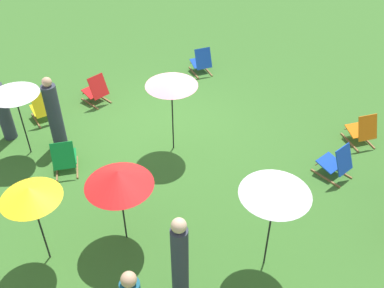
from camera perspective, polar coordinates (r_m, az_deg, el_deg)
name	(u,v)px	position (r m, az deg, el deg)	size (l,w,h in m)	color
ground_plane	(168,134)	(10.95, -3.09, 1.33)	(40.00, 40.00, 0.00)	#386B28
deckchair_0	(362,130)	(11.17, 21.14, 1.65)	(0.63, 0.85, 0.83)	olive
deckchair_1	(201,62)	(13.33, 1.22, 10.56)	(0.58, 0.82, 0.83)	olive
deckchair_6	(336,163)	(10.00, 18.16, -2.34)	(0.61, 0.84, 0.83)	olive
deckchair_7	(42,108)	(11.83, -18.76, 4.44)	(0.51, 0.78, 0.83)	olive
deckchair_8	(96,90)	(12.20, -12.31, 6.78)	(0.67, 0.86, 0.83)	olive
deckchair_9	(65,158)	(10.02, -16.15, -1.75)	(0.68, 0.87, 0.83)	olive
umbrella_0	(171,80)	(9.46, -2.69, 8.31)	(1.14, 1.14, 2.00)	black
umbrella_2	(30,193)	(7.50, -20.21, -5.99)	(1.01, 1.01, 1.74)	black
umbrella_3	(13,90)	(10.12, -22.12, 6.49)	(1.07, 1.07, 1.81)	black
umbrella_4	(276,189)	(6.92, 10.78, -5.68)	(1.15, 1.15, 1.97)	black
umbrella_5	(118,178)	(7.56, -9.48, -4.40)	(1.20, 1.20, 1.67)	black
person_1	(180,260)	(7.13, -1.59, -14.77)	(0.39, 0.39, 1.80)	#333847
person_2	(3,110)	(11.28, -23.27, 4.09)	(0.34, 0.34, 1.69)	#333847
person_4	(54,115)	(10.56, -17.36, 3.62)	(0.41, 0.41, 1.83)	#333847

